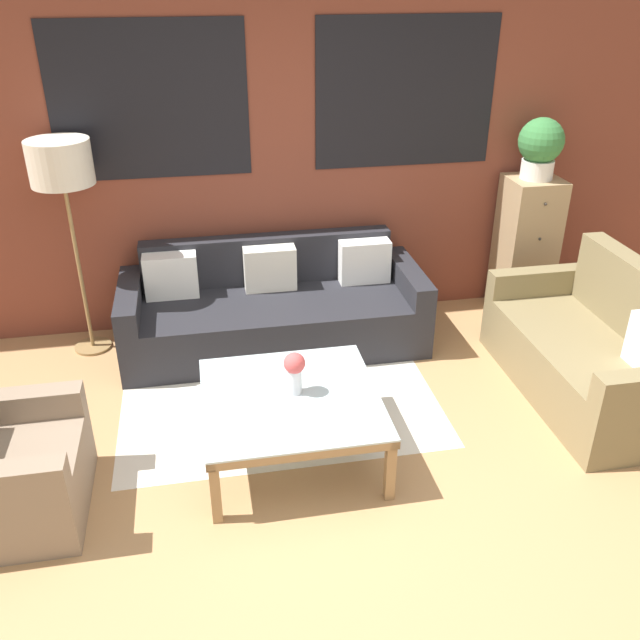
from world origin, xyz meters
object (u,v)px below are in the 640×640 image
couch_dark (274,310)px  settee_vintage (594,354)px  flower_vase (295,370)px  drawer_cabinet (525,246)px  coffee_table (291,404)px  potted_plant (540,146)px  floor_lamp (61,170)px

couch_dark → settee_vintage: (2.06, -1.12, 0.03)m
flower_vase → drawer_cabinet: bearing=35.6°
settee_vintage → drawer_cabinet: drawer_cabinet is taller
settee_vintage → coffee_table: settee_vintage is taller
potted_plant → flower_vase: 2.82m
drawer_cabinet → flower_vase: size_ratio=4.34×
floor_lamp → drawer_cabinet: 3.66m
potted_plant → settee_vintage: bearing=-94.0°
settee_vintage → flower_vase: bearing=-173.0°
couch_dark → settee_vintage: bearing=-28.5°
settee_vintage → drawer_cabinet: (0.09, 1.31, 0.27)m
coffee_table → potted_plant: bearing=35.8°
potted_plant → floor_lamp: bearing=-179.6°
floor_lamp → couch_dark: bearing=-6.8°
drawer_cabinet → floor_lamp: bearing=-179.6°
potted_plant → flower_vase: bearing=-144.4°
settee_vintage → potted_plant: bearing=86.0°
coffee_table → flower_vase: 0.22m
coffee_table → drawer_cabinet: drawer_cabinet is taller
couch_dark → settee_vintage: size_ratio=1.42×
coffee_table → floor_lamp: 2.32m
coffee_table → drawer_cabinet: size_ratio=0.89×
floor_lamp → potted_plant: size_ratio=3.42×
floor_lamp → flower_vase: bearing=-48.4°
couch_dark → floor_lamp: bearing=173.2°
settee_vintage → potted_plant: (0.09, 1.31, 1.10)m
couch_dark → flower_vase: couch_dark is taller
couch_dark → floor_lamp: 1.82m
couch_dark → drawer_cabinet: drawer_cabinet is taller
potted_plant → flower_vase: size_ratio=1.78×
flower_vase → settee_vintage: bearing=7.0°
couch_dark → coffee_table: size_ratio=2.22×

